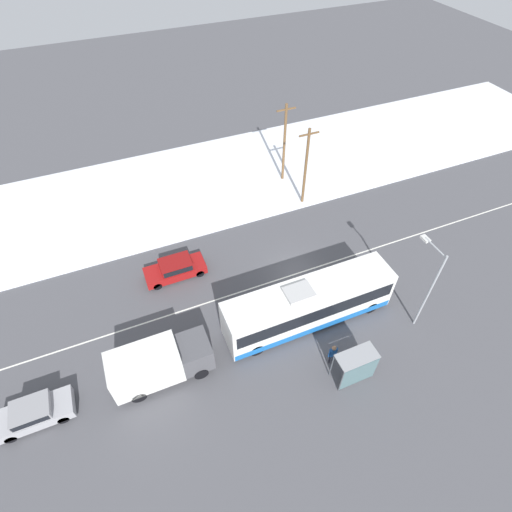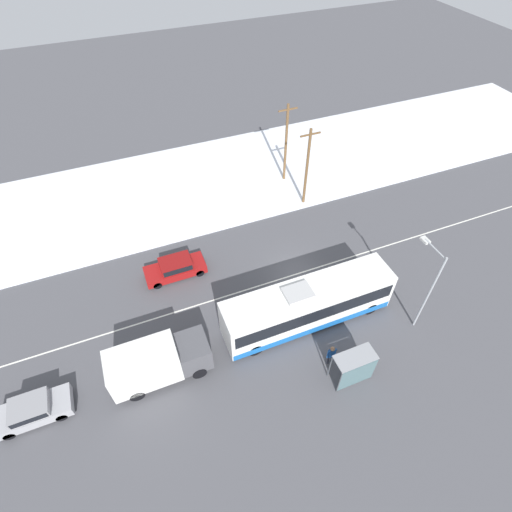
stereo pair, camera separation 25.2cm
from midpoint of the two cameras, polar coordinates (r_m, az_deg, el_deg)
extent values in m
plane|color=#4C4C51|center=(30.91, 5.51, -2.56)|extent=(120.00, 120.00, 0.00)
cube|color=silver|center=(40.45, -3.51, 11.40)|extent=(80.00, 14.18, 0.12)
cube|color=silver|center=(30.90, 5.51, -2.56)|extent=(60.00, 0.12, 0.00)
cube|color=white|center=(26.95, 7.27, -6.78)|extent=(11.67, 2.55, 3.03)
cube|color=black|center=(26.66, 7.34, -6.31)|extent=(11.21, 2.57, 1.15)
cube|color=blue|center=(27.95, 7.04, -8.31)|extent=(11.56, 2.57, 0.55)
cube|color=#B2B2B2|center=(25.37, 5.86, -5.20)|extent=(1.80, 1.40, 0.24)
cylinder|color=black|center=(29.26, 15.82, -7.05)|extent=(1.00, 0.28, 1.00)
cylinder|color=black|center=(30.29, 13.48, -3.92)|extent=(1.00, 0.28, 1.00)
cylinder|color=black|center=(26.33, -0.19, -13.20)|extent=(1.00, 0.28, 1.00)
cylinder|color=black|center=(27.46, -2.03, -9.42)|extent=(1.00, 0.28, 1.00)
cube|color=silver|center=(25.31, -15.84, -15.00)|extent=(4.11, 2.30, 2.33)
cube|color=#4C4C51|center=(25.50, -9.04, -13.35)|extent=(1.90, 2.18, 1.82)
cube|color=black|center=(25.25, -7.07, -12.29)|extent=(0.06, 1.96, 0.80)
cylinder|color=black|center=(25.82, -8.12, -16.25)|extent=(0.90, 0.26, 0.90)
cylinder|color=black|center=(26.84, -9.43, -12.62)|extent=(0.90, 0.26, 0.90)
cylinder|color=black|center=(25.92, -16.65, -18.67)|extent=(0.90, 0.26, 0.90)
cylinder|color=black|center=(26.93, -17.49, -14.92)|extent=(0.90, 0.26, 0.90)
cube|color=maroon|center=(30.90, -11.69, -2.03)|extent=(4.56, 1.80, 0.66)
cube|color=maroon|center=(30.45, -11.65, -1.18)|extent=(2.37, 1.66, 0.59)
cube|color=black|center=(30.45, -11.66, -1.17)|extent=(2.18, 1.69, 0.47)
cylinder|color=black|center=(30.49, -14.10, -4.18)|extent=(0.64, 0.22, 0.64)
cylinder|color=black|center=(31.55, -14.73, -2.12)|extent=(0.64, 0.22, 0.64)
cylinder|color=black|center=(30.70, -8.25, -2.45)|extent=(0.64, 0.22, 0.64)
cylinder|color=black|center=(31.76, -9.08, -0.46)|extent=(0.64, 0.22, 0.64)
cube|color=#9E9EA3|center=(27.53, -29.13, -19.07)|extent=(4.07, 1.80, 0.65)
cube|color=gray|center=(27.08, -29.81, -18.56)|extent=(2.11, 1.66, 0.52)
cube|color=black|center=(27.07, -29.81, -18.55)|extent=(1.95, 1.69, 0.41)
cylinder|color=black|center=(26.98, -26.08, -20.18)|extent=(0.64, 0.22, 0.64)
cylinder|color=black|center=(27.75, -26.31, -17.30)|extent=(0.64, 0.22, 0.64)
cylinder|color=black|center=(27.81, -31.87, -21.25)|extent=(0.64, 0.22, 0.64)
cylinder|color=black|center=(28.55, -31.84, -18.42)|extent=(0.64, 0.22, 0.64)
cylinder|color=#23232D|center=(26.49, 10.21, -14.27)|extent=(0.12, 0.12, 0.82)
cylinder|color=#23232D|center=(26.57, 10.69, -14.07)|extent=(0.12, 0.12, 0.82)
cube|color=#19478C|center=(25.89, 10.67, -13.35)|extent=(0.43, 0.23, 0.68)
sphere|color=#8E6647|center=(25.48, 10.82, -12.80)|extent=(0.29, 0.29, 0.29)
cylinder|color=#19478C|center=(25.83, 10.14, -13.61)|extent=(0.11, 0.11, 0.64)
cylinder|color=#19478C|center=(26.02, 11.18, -13.17)|extent=(0.11, 0.11, 0.64)
cube|color=gray|center=(24.63, 13.99, -13.72)|extent=(2.50, 1.20, 0.06)
cube|color=slate|center=(25.43, 14.23, -16.06)|extent=(2.40, 0.04, 2.16)
cylinder|color=#474C51|center=(25.41, 10.46, -15.13)|extent=(0.08, 0.08, 2.34)
cylinder|color=#474C51|center=(26.33, 15.10, -13.08)|extent=(0.08, 0.08, 2.34)
cylinder|color=#474C51|center=(25.02, 11.79, -17.16)|extent=(0.08, 0.08, 2.34)
cylinder|color=#474C51|center=(25.96, 16.48, -14.97)|extent=(0.08, 0.08, 2.34)
cylinder|color=#9EA3A8|center=(27.52, 23.23, -4.85)|extent=(0.14, 0.14, 6.71)
cylinder|color=#9EA3A8|center=(25.69, 24.05, 1.09)|extent=(0.10, 1.81, 0.10)
cube|color=silver|center=(26.14, 22.79, 2.29)|extent=(0.36, 0.60, 0.16)
cylinder|color=brown|center=(35.16, 6.89, 12.35)|extent=(0.24, 0.24, 7.40)
cube|color=brown|center=(33.49, 7.39, 16.88)|extent=(1.80, 0.12, 0.12)
cylinder|color=brown|center=(37.96, 3.87, 15.63)|extent=(0.24, 0.24, 7.70)
cube|color=brown|center=(36.36, 4.14, 20.16)|extent=(1.80, 0.12, 0.12)
camera|label=1|loc=(0.13, -90.24, -0.25)|focal=28.00mm
camera|label=2|loc=(0.13, 89.76, 0.25)|focal=28.00mm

